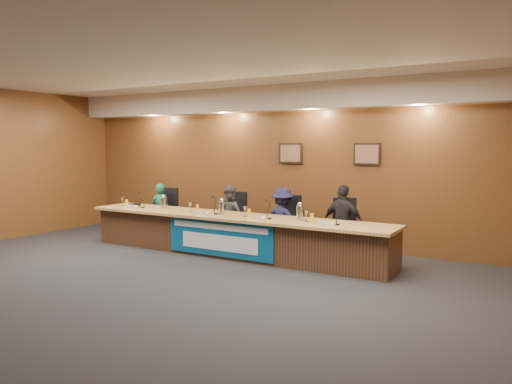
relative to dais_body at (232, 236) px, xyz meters
The scene contains 39 objects.
floor 2.43m from the dais_body, 90.00° to the right, with size 10.00×10.00×0.00m, color black.
ceiling 3.73m from the dais_body, 90.00° to the right, with size 10.00×8.00×0.04m, color silver.
wall_back 2.03m from the dais_body, 90.00° to the left, with size 10.00×0.04×3.20m, color #583319.
soffit 2.93m from the dais_body, 90.00° to the left, with size 10.00×0.50×0.50m, color beige.
dais_body is the anchor object (origin of this frame).
dais_top 0.38m from the dais_body, 90.00° to the right, with size 6.10×0.95×0.05m, color #B1854B.
banner 0.42m from the dais_body, 90.00° to the right, with size 2.20×0.02×0.65m, color #084D7D.
banner_text_upper 0.49m from the dais_body, 90.00° to the right, with size 2.00×0.01×0.10m, color silver.
banner_text_lower 0.43m from the dais_body, 90.00° to the right, with size 1.60×0.01×0.28m, color silver.
wall_photo_left 2.21m from the dais_body, 75.71° to the left, with size 0.52×0.04×0.42m, color black.
wall_photo_right 2.95m from the dais_body, 38.13° to the left, with size 0.52×0.04×0.42m, color black.
panelist_a 2.37m from the dais_body, 164.53° to the left, with size 0.43×0.29×1.19m, color #145E45.
panelist_b 0.82m from the dais_body, 126.33° to the left, with size 0.60×0.47×1.23m, color #46464B.
panelist_c 0.98m from the dais_body, 41.52° to the left, with size 0.79×0.46×1.23m, color #131335.
panelist_d 2.03m from the dais_body, 18.24° to the left, with size 0.78×0.32×1.33m, color black.
office_chair_a 2.39m from the dais_body, 162.21° to the left, with size 0.48×0.48×0.08m, color black.
office_chair_b 0.87m from the dais_body, 122.39° to the left, with size 0.48×0.48×0.08m, color black.
office_chair_c 1.03m from the dais_body, 45.74° to the left, with size 0.48×0.48×0.08m, color black.
office_chair_d 2.05m from the dais_body, 20.90° to the left, with size 0.48×0.48×0.08m, color black.
nameplate_a 2.34m from the dais_body, behind, with size 0.24×0.06×0.09m, color white.
microphone_a 2.13m from the dais_body, behind, with size 0.07×0.07×0.02m, color black.
juice_glass_a 2.56m from the dais_body, behind, with size 0.06×0.06×0.15m, color #F7B112.
water_glass_a 2.74m from the dais_body, behind, with size 0.08×0.08×0.18m, color silver.
nameplate_b 0.72m from the dais_body, 151.28° to the right, with size 0.24×0.06×0.09m, color white.
microphone_b 0.51m from the dais_body, 156.37° to the right, with size 0.07×0.07×0.02m, color black.
juice_glass_b 0.88m from the dais_body, behind, with size 0.06×0.06×0.15m, color #F7B112.
water_glass_b 1.00m from the dais_body, behind, with size 0.08×0.08×0.18m, color silver.
nameplate_c 0.90m from the dais_body, 24.27° to the right, with size 0.24×0.06×0.09m, color white.
microphone_c 0.96m from the dais_body, ahead, with size 0.07×0.07×0.02m, color black.
juice_glass_c 0.65m from the dais_body, 15.19° to the right, with size 0.06×0.06×0.15m, color #F7B112.
water_glass_c 0.60m from the dais_body, 15.06° to the right, with size 0.08×0.08×0.18m, color silver.
nameplate_d 2.02m from the dais_body, ahead, with size 0.24×0.06×0.09m, color white.
microphone_d 2.15m from the dais_body, ahead, with size 0.07×0.07×0.02m, color black.
juice_glass_d 1.72m from the dais_body, ahead, with size 0.06×0.06×0.15m, color #F7B112.
water_glass_d 1.60m from the dais_body, ahead, with size 0.08×0.08×0.18m, color silver.
carafe_left 1.72m from the dais_body, behind, with size 0.13×0.13×0.22m, color silver.
carafe_mid 0.56m from the dais_body, 166.63° to the right, with size 0.11×0.11×0.24m, color silver.
carafe_right 1.48m from the dais_body, ahead, with size 0.12×0.12×0.25m, color silver.
speakerphone 2.51m from the dais_body, behind, with size 0.32×0.32×0.05m, color black.
Camera 1 is at (5.01, -5.14, 2.02)m, focal length 35.00 mm.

